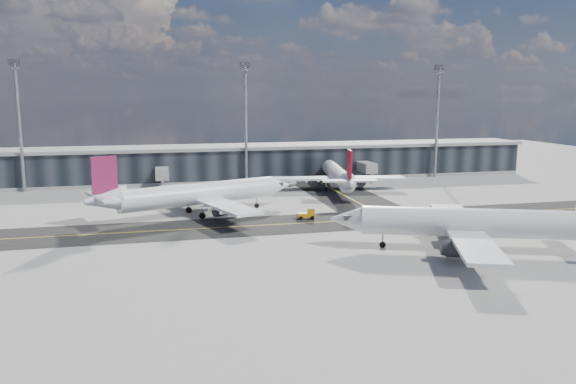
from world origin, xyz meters
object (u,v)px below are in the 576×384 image
Objects in this scene: airliner_near at (476,223)px; service_van at (286,182)px; airliner_redtail at (338,175)px; baggage_tug at (308,214)px; airliner_af at (197,194)px.

airliner_near is 6.32× the size of service_van.
airliner_redtail is 30.07m from baggage_tug.
airliner_af is 20.17m from baggage_tug.
baggage_tug is (-17.29, 24.65, -2.96)m from airliner_near.
airliner_af is 37.76m from service_van.
airliner_near is at bearing -76.87° from airliner_redtail.
airliner_af is at bearing -105.20° from baggage_tug.
airliner_near is (3.11, -51.04, 0.37)m from airliner_redtail.
airliner_near is (35.78, -32.16, 0.07)m from airliner_af.
service_van is at bearing 141.08° from airliner_redtail.
airliner_near reaches higher than airliner_af.
airliner_redtail is 5.91× the size of service_van.
airliner_redtail is 14.69m from service_van.
airliner_af is at bearing -140.33° from airliner_redtail.
airliner_af reaches higher than baggage_tug.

